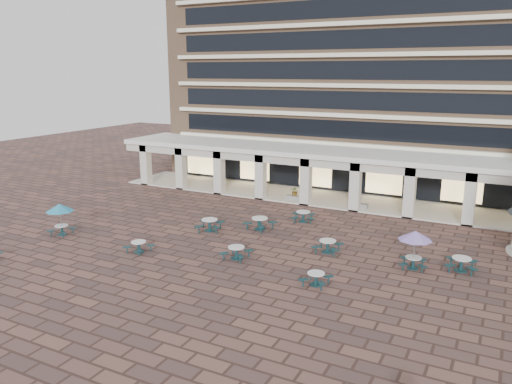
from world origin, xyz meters
The scene contains 15 objects.
ground centered at (0.00, 0.00, 0.00)m, with size 120.00×120.00×0.00m, color brown.
apartment_building centered at (0.00, 25.47, 12.60)m, with size 40.00×15.50×25.20m.
retail_arcade centered at (0.00, 14.80, 3.00)m, with size 42.00×6.60×4.40m.
picnic_table_2 centered at (4.43, -2.57, 0.41)m, with size 1.59×1.59×0.69m.
picnic_table_4 centered at (-14.00, -2.74, 1.85)m, with size 1.88×1.88×2.17m.
picnic_table_5 centered at (-7.07, -2.98, 0.41)m, with size 1.62×1.62×0.69m.
picnic_table_7 centered at (11.01, 2.96, 0.47)m, with size 1.82×1.82×0.78m.
picnic_table_8 centered at (-2.44, 4.52, 0.52)m, with size 2.16×2.16×0.86m.
picnic_table_9 centered at (-0.42, 7.67, 0.47)m, with size 2.10×2.10×0.79m.
picnic_table_10 centered at (-1.15, -1.17, 0.45)m, with size 1.71×1.71×0.75m.
picnic_table_11 centered at (8.55, 2.07, 1.89)m, with size 1.93×1.93×2.23m.
picnic_table_12 centered at (-5.44, 2.64, 0.51)m, with size 2.25×2.25×0.85m.
picnic_table_13 centered at (3.34, 2.36, 0.46)m, with size 1.78×1.78×0.78m.
planter_left centered at (-3.29, 12.90, 0.55)m, with size 1.50×0.85×1.32m.
planter_right centered at (2.30, 12.90, 0.43)m, with size 1.50×0.67×1.17m.
Camera 1 is at (12.74, -25.62, 10.96)m, focal length 35.00 mm.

